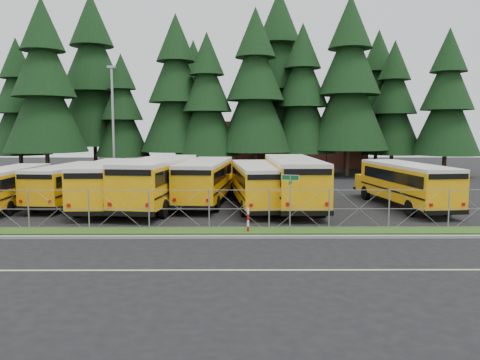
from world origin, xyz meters
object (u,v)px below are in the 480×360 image
at_px(bus_0, 12,188).
at_px(bus_5, 256,186).
at_px(bus_3, 160,183).
at_px(light_standard, 113,123).
at_px(bus_1, 71,185).
at_px(striped_bollard, 248,220).
at_px(bus_6, 292,183).
at_px(bus_2, 109,185).
at_px(bus_east, 404,185).
at_px(street_sign, 290,191).
at_px(bus_4, 206,182).

xyz_separation_m(bus_0, bus_5, (15.40, 0.08, 0.11)).
relative_size(bus_3, light_standard, 1.18).
distance_m(bus_1, light_standard, 9.33).
bearing_deg(striped_bollard, bus_6, 67.99).
height_order(bus_2, bus_3, bus_3).
bearing_deg(bus_east, street_sign, -143.89).
distance_m(striped_bollard, light_standard, 20.69).
bearing_deg(bus_0, bus_east, -1.69).
relative_size(bus_2, striped_bollard, 9.20).
bearing_deg(striped_bollard, bus_0, 154.13).
bearing_deg(bus_5, bus_east, -4.68).
distance_m(bus_6, light_standard, 17.25).
distance_m(bus_0, bus_4, 12.27).
xyz_separation_m(bus_1, bus_6, (14.50, -1.24, 0.26)).
relative_size(bus_5, bus_east, 0.99).
xyz_separation_m(bus_2, bus_4, (6.01, 1.77, 0.00)).
xyz_separation_m(bus_4, bus_6, (5.58, -1.54, 0.12)).
xyz_separation_m(bus_5, bus_east, (9.41, 0.07, 0.01)).
height_order(bus_0, bus_east, bus_east).
distance_m(bus_0, bus_2, 6.13).
relative_size(bus_3, bus_6, 0.99).
bearing_deg(bus_2, bus_3, -1.12).
relative_size(bus_east, street_sign, 3.82).
xyz_separation_m(bus_2, bus_east, (18.69, 0.13, -0.04)).
height_order(bus_5, bus_6, bus_6).
bearing_deg(bus_6, bus_3, 179.54).
bearing_deg(bus_0, bus_4, 6.34).
relative_size(street_sign, light_standard, 0.28).
distance_m(bus_east, street_sign, 11.03).
xyz_separation_m(bus_3, light_standard, (-5.40, 9.70, 3.94)).
xyz_separation_m(bus_3, bus_5, (6.10, -0.02, -0.17)).
height_order(bus_3, bus_east, bus_3).
xyz_separation_m(bus_1, bus_4, (8.93, 0.30, 0.14)).
bearing_deg(bus_3, bus_1, 174.66).
distance_m(bus_2, bus_4, 6.26).
bearing_deg(bus_0, bus_3, -1.47).
bearing_deg(bus_3, bus_2, -171.17).
distance_m(bus_6, striped_bollard, 8.03).
relative_size(bus_0, bus_3, 0.82).
height_order(bus_0, bus_1, bus_1).
xyz_separation_m(bus_0, light_standard, (3.90, 9.80, 4.22)).
xyz_separation_m(bus_5, light_standard, (-11.50, 9.72, 4.11)).
height_order(bus_2, street_sign, bus_2).
xyz_separation_m(bus_3, bus_6, (8.41, 0.15, 0.01)).
distance_m(bus_6, street_sign, 7.65).
bearing_deg(bus_5, bus_3, 174.72).
relative_size(bus_4, light_standard, 1.09).
bearing_deg(bus_1, bus_0, -149.85).
xyz_separation_m(bus_0, striped_bollard, (14.73, -7.14, -0.68)).
bearing_deg(bus_3, bus_6, 8.60).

